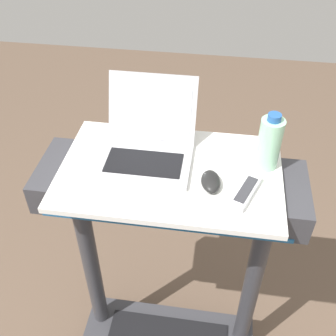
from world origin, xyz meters
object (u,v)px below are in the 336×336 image
at_px(laptop, 147,143).
at_px(tv_remote, 246,192).
at_px(computer_mouse, 211,181).
at_px(water_bottle, 269,143).

bearing_deg(laptop, tv_remote, -26.01).
distance_m(laptop, computer_mouse, 0.25).
height_order(computer_mouse, water_bottle, water_bottle).
xyz_separation_m(water_bottle, tv_remote, (-0.06, -0.15, -0.08)).
bearing_deg(computer_mouse, water_bottle, 27.09).
relative_size(computer_mouse, tv_remote, 0.60).
distance_m(water_bottle, tv_remote, 0.18).
height_order(laptop, computer_mouse, laptop).
height_order(laptop, tv_remote, laptop).
bearing_deg(computer_mouse, tv_remote, -21.84).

